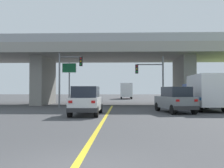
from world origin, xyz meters
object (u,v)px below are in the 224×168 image
object	(u,v)px
suv_lead	(86,101)
box_truck	(205,92)
suv_crossing	(175,100)
semi_truck_distant	(126,91)
traffic_signal_farside	(67,71)
traffic_signal_nearside	(153,75)
highway_sign	(69,73)

from	to	relation	value
suv_lead	box_truck	world-z (taller)	box_truck
suv_crossing	box_truck	size ratio (longest dim) A/B	0.73
box_truck	semi_truck_distant	bearing A→B (deg)	101.19
traffic_signal_farside	semi_truck_distant	distance (m)	27.95
traffic_signal_nearside	traffic_signal_farside	size ratio (longest dim) A/B	0.91
suv_lead	traffic_signal_nearside	world-z (taller)	traffic_signal_nearside
traffic_signal_farside	highway_sign	size ratio (longest dim) A/B	1.20
highway_sign	suv_lead	bearing A→B (deg)	-72.91
suv_lead	traffic_signal_farside	world-z (taller)	traffic_signal_farside
highway_sign	semi_truck_distant	xyz separation A→B (m)	(6.78, 25.15, -1.98)
suv_crossing	traffic_signal_nearside	xyz separation A→B (m)	(-0.82, 7.39, 2.31)
suv_crossing	traffic_signal_farside	xyz separation A→B (m)	(-9.92, 6.61, 2.70)
suv_crossing	highway_sign	size ratio (longest dim) A/B	0.99
suv_crossing	traffic_signal_farside	world-z (taller)	traffic_signal_farside
traffic_signal_farside	box_truck	bearing A→B (deg)	-18.97
box_truck	traffic_signal_farside	size ratio (longest dim) A/B	1.14
suv_lead	highway_sign	distance (m)	11.74
box_truck	traffic_signal_farside	distance (m)	13.79
box_truck	traffic_signal_nearside	bearing A→B (deg)	126.01
traffic_signal_farside	highway_sign	bearing A→B (deg)	93.56
traffic_signal_nearside	traffic_signal_farside	xyz separation A→B (m)	(-9.10, -0.78, 0.39)
traffic_signal_farside	suv_crossing	bearing A→B (deg)	-33.67
box_truck	traffic_signal_nearside	xyz separation A→B (m)	(-3.79, 5.21, 1.72)
semi_truck_distant	suv_lead	bearing A→B (deg)	-95.40
box_truck	traffic_signal_nearside	world-z (taller)	traffic_signal_nearside
suv_lead	box_truck	bearing A→B (deg)	25.48
traffic_signal_nearside	semi_truck_distant	size ratio (longest dim) A/B	0.81
traffic_signal_farside	semi_truck_distant	xyz separation A→B (m)	(6.66, 27.06, -2.07)
suv_crossing	box_truck	distance (m)	3.73
suv_lead	highway_sign	bearing A→B (deg)	107.09
box_truck	traffic_signal_farside	world-z (taller)	traffic_signal_farside
traffic_signal_nearside	semi_truck_distant	xyz separation A→B (m)	(-2.44, 26.28, -1.68)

